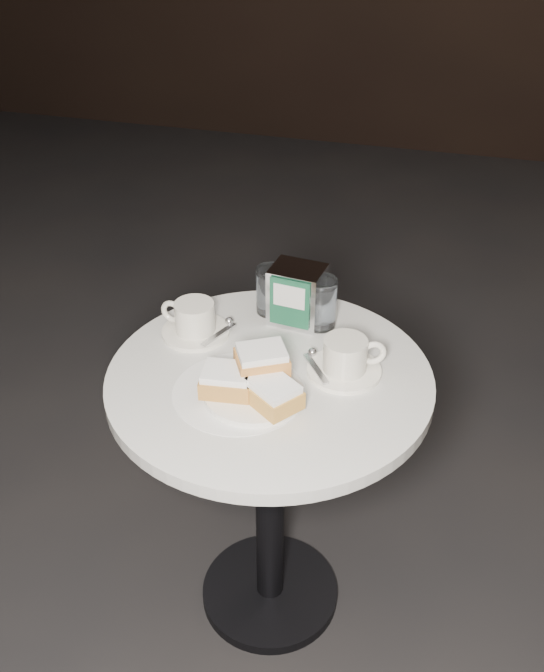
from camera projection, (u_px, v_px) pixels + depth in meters
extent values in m
plane|color=black|center=(270.00, 594.00, 2.02)|extent=(7.00, 7.00, 0.00)
cylinder|color=black|center=(270.00, 591.00, 2.01)|extent=(0.36, 0.36, 0.03)
cylinder|color=black|center=(270.00, 499.00, 1.81)|extent=(0.07, 0.07, 0.70)
cylinder|color=white|center=(270.00, 380.00, 1.60)|extent=(0.70, 0.70, 0.03)
cylinder|color=white|center=(239.00, 392.00, 1.54)|extent=(0.36, 0.36, 0.00)
cylinder|color=white|center=(254.00, 393.00, 1.53)|extent=(0.24, 0.24, 0.02)
cube|color=#BC813A|center=(227.00, 383.00, 1.51)|extent=(0.11, 0.09, 0.04)
cube|color=white|center=(227.00, 373.00, 1.50)|extent=(0.10, 0.08, 0.02)
cube|color=gold|center=(273.00, 396.00, 1.48)|extent=(0.13, 0.13, 0.04)
cube|color=white|center=(273.00, 386.00, 1.46)|extent=(0.12, 0.12, 0.02)
cube|color=#D08840|center=(262.00, 363.00, 1.52)|extent=(0.13, 0.12, 0.04)
cube|color=white|center=(262.00, 352.00, 1.50)|extent=(0.12, 0.11, 0.02)
cylinder|color=silver|center=(196.00, 332.00, 1.72)|extent=(0.18, 0.18, 0.01)
cylinder|color=silver|center=(195.00, 317.00, 1.70)|extent=(0.10, 0.10, 0.07)
cylinder|color=#997453|center=(194.00, 306.00, 1.68)|extent=(0.09, 0.09, 0.00)
torus|color=beige|center=(172.00, 311.00, 1.72)|extent=(0.06, 0.02, 0.06)
cube|color=#BBBCC0|center=(219.00, 334.00, 1.70)|extent=(0.05, 0.11, 0.00)
sphere|color=#BDBCC1|center=(229.00, 321.00, 1.74)|extent=(0.02, 0.02, 0.02)
cylinder|color=white|center=(344.00, 370.00, 1.60)|extent=(0.21, 0.21, 0.01)
cylinder|color=beige|center=(345.00, 355.00, 1.57)|extent=(0.12, 0.12, 0.07)
cylinder|color=brown|center=(346.00, 343.00, 1.56)|extent=(0.11, 0.11, 0.00)
torus|color=white|center=(373.00, 353.00, 1.58)|extent=(0.06, 0.03, 0.06)
cube|color=silver|center=(316.00, 369.00, 1.59)|extent=(0.08, 0.10, 0.00)
sphere|color=#B9B9BE|center=(312.00, 352.00, 1.63)|extent=(0.02, 0.02, 0.02)
cylinder|color=white|center=(271.00, 290.00, 1.77)|extent=(0.09, 0.09, 0.12)
cylinder|color=silver|center=(271.00, 292.00, 1.78)|extent=(0.08, 0.08, 0.10)
cylinder|color=silver|center=(320.00, 303.00, 1.72)|extent=(0.10, 0.10, 0.12)
cylinder|color=white|center=(320.00, 305.00, 1.72)|extent=(0.08, 0.08, 0.10)
cube|color=silver|center=(297.00, 295.00, 1.73)|extent=(0.13, 0.11, 0.14)
cube|color=#175236|center=(289.00, 304.00, 1.69)|extent=(0.09, 0.01, 0.12)
cube|color=silver|center=(289.00, 297.00, 1.68)|extent=(0.07, 0.01, 0.05)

